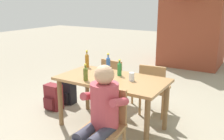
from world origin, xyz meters
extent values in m
plane|color=gray|center=(0.00, 0.00, 0.00)|extent=(24.00, 24.00, 0.00)
cube|color=#A37547|center=(0.00, 0.00, 0.76)|extent=(1.57, 0.84, 0.04)
cylinder|color=brown|center=(-0.70, -0.34, 0.37)|extent=(0.07, 0.07, 0.74)
cylinder|color=brown|center=(0.70, -0.34, 0.37)|extent=(0.07, 0.07, 0.74)
cylinder|color=brown|center=(-0.70, 0.34, 0.37)|extent=(0.07, 0.07, 0.74)
cylinder|color=brown|center=(0.70, 0.34, 0.37)|extent=(0.07, 0.07, 0.74)
cube|color=#A37547|center=(0.35, -0.80, 0.43)|extent=(0.48, 0.48, 0.04)
cube|color=#A37547|center=(0.33, -0.60, 0.66)|extent=(0.42, 0.08, 0.42)
cylinder|color=#A37547|center=(0.14, -0.63, 0.21)|extent=(0.04, 0.04, 0.41)
cube|color=#A37547|center=(0.35, 0.80, 0.43)|extent=(0.48, 0.48, 0.04)
cube|color=#A37547|center=(0.37, 0.60, 0.66)|extent=(0.42, 0.08, 0.42)
cylinder|color=#A37547|center=(0.52, 1.01, 0.21)|extent=(0.04, 0.04, 0.41)
cylinder|color=#A37547|center=(0.14, 0.97, 0.21)|extent=(0.04, 0.04, 0.41)
cylinder|color=#A37547|center=(0.56, 0.63, 0.21)|extent=(0.04, 0.04, 0.41)
cylinder|color=#A37547|center=(0.18, 0.59, 0.21)|extent=(0.04, 0.04, 0.41)
cube|color=#A37547|center=(-0.35, 0.80, 0.43)|extent=(0.48, 0.48, 0.04)
cube|color=#A37547|center=(-0.37, 0.60, 0.66)|extent=(0.42, 0.08, 0.42)
cylinder|color=#A37547|center=(-0.14, 0.97, 0.21)|extent=(0.04, 0.04, 0.41)
cylinder|color=#A37547|center=(-0.52, 1.01, 0.21)|extent=(0.04, 0.04, 0.41)
cylinder|color=#A37547|center=(-0.18, 0.59, 0.21)|extent=(0.04, 0.04, 0.41)
cylinder|color=#A37547|center=(-0.56, 0.63, 0.21)|extent=(0.04, 0.04, 0.41)
cylinder|color=#B7424C|center=(0.35, -0.75, 0.71)|extent=(0.32, 0.32, 0.52)
sphere|color=tan|center=(0.35, -0.75, 1.07)|extent=(0.22, 0.22, 0.22)
cylinder|color=#383847|center=(0.26, -0.95, 0.45)|extent=(0.14, 0.40, 0.14)
cylinder|color=#B7424C|center=(0.16, -0.75, 0.79)|extent=(0.09, 0.31, 0.16)
cylinder|color=#383847|center=(0.44, -0.95, 0.45)|extent=(0.14, 0.40, 0.14)
cylinder|color=#B7424C|center=(0.54, -0.75, 0.79)|extent=(0.09, 0.31, 0.16)
cylinder|color=#2D56A3|center=(-0.23, 0.27, 0.88)|extent=(0.06, 0.06, 0.21)
cone|color=#2D56A3|center=(-0.23, 0.27, 1.00)|extent=(0.06, 0.06, 0.03)
cylinder|color=#2D56A3|center=(-0.23, 0.27, 1.03)|extent=(0.03, 0.03, 0.03)
cylinder|color=yellow|center=(-0.23, 0.27, 1.05)|extent=(0.03, 0.03, 0.02)
cylinder|color=#566623|center=(-0.25, -0.29, 0.86)|extent=(0.06, 0.06, 0.17)
cone|color=#566623|center=(-0.25, -0.29, 0.96)|extent=(0.06, 0.06, 0.02)
cylinder|color=#566623|center=(-0.25, -0.29, 0.98)|extent=(0.03, 0.03, 0.02)
cylinder|color=yellow|center=(-0.25, -0.29, 1.00)|extent=(0.03, 0.03, 0.02)
cylinder|color=#996019|center=(-0.67, 0.32, 0.88)|extent=(0.06, 0.06, 0.21)
cone|color=#996019|center=(-0.67, 0.32, 0.99)|extent=(0.06, 0.06, 0.03)
cylinder|color=#996019|center=(-0.67, 0.32, 1.02)|extent=(0.03, 0.03, 0.03)
cylinder|color=yellow|center=(-0.67, 0.32, 1.05)|extent=(0.03, 0.03, 0.02)
cylinder|color=#287A38|center=(0.03, 0.17, 0.86)|extent=(0.06, 0.06, 0.17)
cone|color=#287A38|center=(0.03, 0.17, 0.96)|extent=(0.06, 0.06, 0.02)
cylinder|color=#287A38|center=(0.03, 0.17, 0.99)|extent=(0.03, 0.03, 0.02)
cylinder|color=yellow|center=(0.03, 0.17, 1.01)|extent=(0.03, 0.03, 0.02)
cylinder|color=silver|center=(0.30, 0.03, 0.83)|extent=(0.08, 0.08, 0.12)
cylinder|color=white|center=(-0.08, -0.20, 0.83)|extent=(0.07, 0.07, 0.11)
cube|color=silver|center=(-0.01, -0.06, 0.78)|extent=(0.10, 0.17, 0.01)
cube|color=black|center=(0.04, -0.16, 0.78)|extent=(0.05, 0.08, 0.01)
cube|color=black|center=(-1.19, 0.38, 0.22)|extent=(0.28, 0.18, 0.45)
cube|color=black|center=(-1.19, 0.26, 0.14)|extent=(0.20, 0.06, 0.20)
cube|color=maroon|center=(-1.22, 0.04, 0.22)|extent=(0.29, 0.18, 0.45)
cube|color=maroon|center=(-1.22, -0.08, 0.14)|extent=(0.20, 0.06, 0.20)
cube|color=brown|center=(0.01, 4.60, 1.02)|extent=(1.67, 1.49, 2.04)
camera|label=1|loc=(1.77, -2.95, 1.84)|focal=40.22mm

